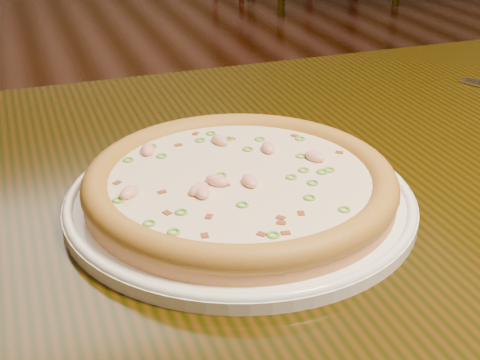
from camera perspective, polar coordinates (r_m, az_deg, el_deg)
name	(u,v)px	position (r m, az deg, el deg)	size (l,w,h in m)	color
ground	(290,288)	(1.84, 4.26, -9.14)	(9.00, 9.00, 0.00)	black
hero_table	(320,242)	(0.82, 6.82, -5.27)	(1.20, 0.80, 0.75)	black
plate	(240,199)	(0.68, 0.00, -1.60)	(0.35, 0.35, 0.02)	white
pizza	(240,183)	(0.67, -0.01, -0.22)	(0.32, 0.32, 0.03)	tan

